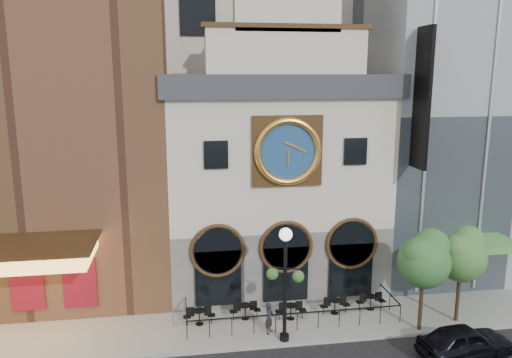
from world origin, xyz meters
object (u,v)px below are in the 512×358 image
object	(u,v)px
bistro_0	(199,316)
pedestrian	(269,318)
lamppost	(285,272)
bistro_4	(371,301)
tree_right	(462,253)
bistro_1	(245,310)
bistro_3	(335,305)
car_right	(465,341)
bistro_2	(291,310)
tree_left	(425,258)

from	to	relation	value
bistro_0	pedestrian	xyz separation A→B (m)	(3.29, -1.34, 0.31)
lamppost	bistro_0	bearing A→B (deg)	174.15
bistro_0	bistro_4	size ratio (longest dim) A/B	1.00
pedestrian	tree_right	distance (m)	10.01
bistro_1	lamppost	size ratio (longest dim) A/B	0.29
bistro_1	bistro_3	world-z (taller)	same
car_right	pedestrian	world-z (taller)	pedestrian
bistro_2	car_right	world-z (taller)	car_right
tree_right	lamppost	bearing A→B (deg)	-176.32
bistro_2	tree_right	bearing A→B (deg)	-9.47
bistro_2	tree_left	distance (m)	7.09
bistro_1	bistro_4	distance (m)	6.69
bistro_1	bistro_2	distance (m)	2.31
bistro_1	tree_right	size ratio (longest dim) A/B	0.33
car_right	lamppost	size ratio (longest dim) A/B	0.78
bistro_3	tree_right	distance (m)	6.85
bistro_2	pedestrian	size ratio (longest dim) A/B	1.02
bistro_0	tree_right	size ratio (longest dim) A/B	0.33
car_right	tree_right	bearing A→B (deg)	-31.44
bistro_3	lamppost	distance (m)	4.81
bistro_4	bistro_0	bearing A→B (deg)	-178.47
car_right	bistro_3	bearing A→B (deg)	38.45
pedestrian	tree_right	size ratio (longest dim) A/B	0.32
bistro_4	car_right	xyz separation A→B (m)	(2.55, -4.68, 0.12)
bistro_2	car_right	distance (m)	8.17
bistro_2	bistro_3	size ratio (longest dim) A/B	1.00
car_right	bistro_2	bearing A→B (deg)	51.47
car_right	tree_left	xyz separation A→B (m)	(-0.93, 2.35, 3.08)
bistro_3	pedestrian	size ratio (longest dim) A/B	1.02
tree_right	car_right	bearing A→B (deg)	-114.53
pedestrian	bistro_3	bearing A→B (deg)	-40.27
bistro_3	bistro_4	world-z (taller)	same
bistro_4	car_right	world-z (taller)	car_right
lamppost	tree_right	world-z (taller)	lamppost
bistro_3	tree_left	xyz separation A→B (m)	(3.63, -2.15, 3.20)
lamppost	tree_left	distance (m)	6.77
tree_right	bistro_1	bearing A→B (deg)	170.59
car_right	tree_right	xyz separation A→B (m)	(1.32, 2.90, 2.98)
bistro_0	lamppost	bearing A→B (deg)	-28.69
bistro_2	lamppost	bearing A→B (deg)	-110.71
bistro_1	tree_left	bearing A→B (deg)	-15.48
bistro_3	pedestrian	bearing A→B (deg)	-159.20
bistro_1	pedestrian	distance (m)	1.86
bistro_0	lamppost	size ratio (longest dim) A/B	0.29
bistro_0	pedestrian	distance (m)	3.56
lamppost	tree_right	distance (m)	9.05
bistro_4	tree_right	size ratio (longest dim) A/B	0.33
bistro_4	bistro_3	bearing A→B (deg)	-175.14
bistro_0	car_right	size ratio (longest dim) A/B	0.37
bistro_4	lamppost	size ratio (longest dim) A/B	0.29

